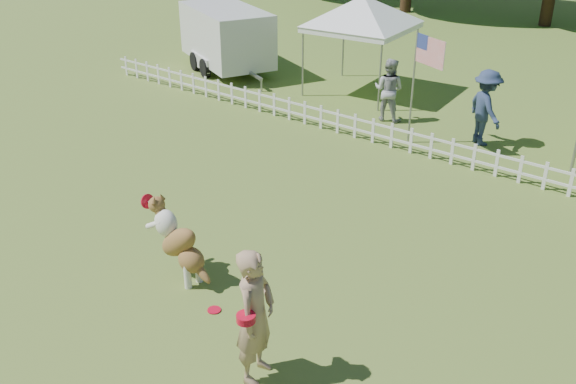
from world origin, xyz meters
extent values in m
plane|color=#4B6821|center=(0.00, 0.00, 0.00)|extent=(120.00, 120.00, 0.00)
imported|color=tan|center=(1.24, -0.57, 0.91)|extent=(0.60, 0.76, 1.82)
cylinder|color=red|center=(-0.11, 0.04, 0.01)|extent=(0.20, 0.20, 0.02)
imported|color=#9FA1A5|center=(-2.29, 8.57, 0.80)|extent=(0.87, 0.72, 1.60)
imported|color=navy|center=(0.26, 8.54, 0.88)|extent=(1.30, 1.22, 1.76)
camera|label=1|loc=(5.44, -5.21, 5.70)|focal=40.00mm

